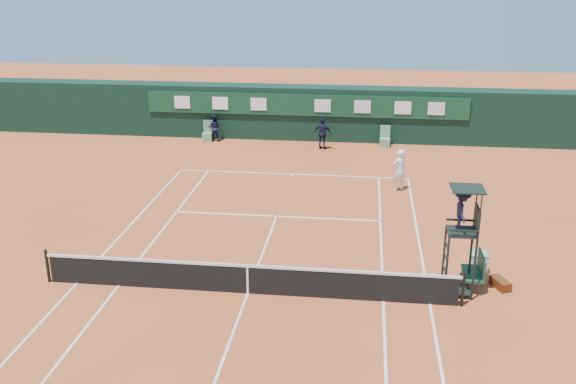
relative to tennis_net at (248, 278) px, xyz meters
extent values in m
plane|color=#BA552C|center=(0.00, 0.00, -0.51)|extent=(90.00, 90.00, 0.00)
cube|color=silver|center=(0.00, 11.88, -0.50)|extent=(11.05, 0.08, 0.01)
cube|color=white|center=(5.49, 0.00, -0.50)|extent=(0.08, 23.85, 0.01)
cube|color=silver|center=(-5.49, 0.00, -0.50)|extent=(0.08, 23.85, 0.01)
cube|color=silver|center=(4.12, 0.00, -0.50)|extent=(0.08, 23.85, 0.01)
cube|color=silver|center=(-4.12, 0.00, -0.50)|extent=(0.08, 23.85, 0.01)
cube|color=white|center=(0.00, 6.40, -0.50)|extent=(8.31, 0.08, 0.01)
cube|color=silver|center=(0.00, 0.00, -0.50)|extent=(0.08, 12.88, 0.01)
cube|color=white|center=(0.00, 11.73, -0.50)|extent=(0.08, 0.30, 0.01)
cube|color=black|center=(0.00, 0.00, -0.06)|extent=(12.60, 0.04, 0.90)
cube|color=silver|center=(0.00, 0.00, 0.42)|extent=(12.80, 0.06, 0.08)
cube|color=white|center=(0.00, 0.00, -0.05)|extent=(0.06, 0.05, 0.92)
cylinder|color=black|center=(6.40, 0.00, 0.04)|extent=(0.10, 0.10, 1.10)
cylinder|color=black|center=(-6.40, 0.00, 0.04)|extent=(0.10, 0.10, 1.10)
cube|color=black|center=(0.00, 18.75, 0.99)|extent=(40.00, 1.50, 3.00)
cube|color=#0F3920|center=(0.00, 17.94, 1.59)|extent=(18.00, 0.10, 1.20)
cube|color=white|center=(-7.00, 17.87, 1.59)|extent=(0.90, 0.04, 0.70)
cube|color=white|center=(-4.80, 17.87, 1.59)|extent=(0.90, 0.04, 0.70)
cube|color=silver|center=(-2.60, 17.87, 1.59)|extent=(0.90, 0.04, 0.70)
cube|color=silver|center=(1.00, 17.87, 1.59)|extent=(0.90, 0.04, 0.70)
cube|color=silver|center=(3.20, 17.87, 1.59)|extent=(0.90, 0.04, 0.70)
cube|color=silver|center=(5.40, 17.87, 1.59)|extent=(0.90, 0.04, 0.70)
cube|color=silver|center=(7.20, 17.87, 1.59)|extent=(0.90, 0.04, 0.70)
cube|color=#5D8E67|center=(-5.50, 17.45, -0.28)|extent=(0.55, 0.50, 0.46)
cube|color=#578564|center=(-5.50, 17.67, 0.29)|extent=(0.55, 0.06, 0.70)
cube|color=#598861|center=(4.50, 17.45, -0.28)|extent=(0.55, 0.50, 0.46)
cube|color=#588660|center=(4.50, 17.67, 0.29)|extent=(0.55, 0.06, 0.70)
cylinder|color=black|center=(5.93, 0.39, 0.49)|extent=(0.07, 0.07, 2.00)
cylinder|color=black|center=(5.93, 1.19, 0.49)|extent=(0.07, 0.07, 2.00)
cylinder|color=black|center=(6.73, 0.39, 0.49)|extent=(0.07, 0.07, 2.00)
cylinder|color=black|center=(6.73, 1.19, 0.49)|extent=(0.07, 0.07, 2.00)
cube|color=black|center=(6.33, 0.79, 1.53)|extent=(0.85, 0.85, 0.08)
cube|color=black|center=(6.73, 0.79, 1.94)|extent=(0.06, 0.85, 0.80)
cube|color=black|center=(6.33, 0.37, 1.74)|extent=(0.85, 0.05, 0.06)
cube|color=black|center=(6.33, 1.21, 1.74)|extent=(0.85, 0.05, 0.06)
cylinder|color=black|center=(6.73, 0.39, 2.39)|extent=(0.04, 0.04, 1.00)
cylinder|color=black|center=(6.73, 1.19, 2.39)|extent=(0.04, 0.04, 1.00)
cube|color=black|center=(6.38, 0.79, 2.89)|extent=(0.95, 0.95, 0.04)
cube|color=black|center=(6.33, 0.79, -0.36)|extent=(0.80, 0.80, 0.05)
cube|color=black|center=(5.93, 0.79, -0.11)|extent=(0.04, 0.80, 0.04)
cube|color=black|center=(5.93, 0.79, 0.29)|extent=(0.04, 0.80, 0.04)
cube|color=black|center=(5.93, 0.79, 0.69)|extent=(0.04, 0.80, 0.04)
cube|color=black|center=(5.93, 0.79, 1.09)|extent=(0.04, 0.80, 0.04)
imported|color=#191831|center=(6.28, 0.79, 2.21)|extent=(0.47, 0.82, 1.28)
cube|color=#1B442C|center=(6.86, 1.28, -0.06)|extent=(0.55, 1.20, 0.08)
cube|color=#183D24|center=(7.11, 1.28, 0.29)|extent=(0.06, 1.20, 0.60)
cylinder|color=black|center=(6.64, 0.73, -0.30)|extent=(0.04, 0.04, 0.41)
cylinder|color=black|center=(7.08, 0.73, -0.30)|extent=(0.04, 0.04, 0.41)
cylinder|color=black|center=(6.64, 1.83, -0.30)|extent=(0.04, 0.04, 0.41)
cylinder|color=black|center=(7.08, 1.83, -0.30)|extent=(0.04, 0.04, 0.41)
cube|color=black|center=(7.74, 1.32, -0.37)|extent=(0.60, 0.83, 0.29)
cube|color=silver|center=(7.23, 2.43, -0.21)|extent=(0.55, 0.55, 0.60)
cube|color=#609369|center=(7.23, 2.43, 0.11)|extent=(0.57, 0.57, 0.05)
sphere|color=yellow|center=(2.20, 8.81, -0.47)|extent=(0.08, 0.08, 0.08)
imported|color=white|center=(4.96, 10.19, 0.44)|extent=(0.82, 0.77, 1.89)
imported|color=black|center=(-5.11, 17.50, 0.26)|extent=(0.75, 0.59, 1.53)
imported|color=black|center=(1.13, 16.51, 0.37)|extent=(1.10, 0.68, 1.75)
camera|label=1|loc=(3.33, -17.18, 9.02)|focal=40.00mm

